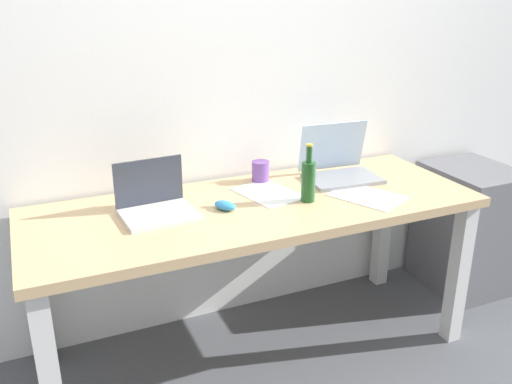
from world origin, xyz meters
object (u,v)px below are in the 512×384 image
(laptop_left, at_px, (156,204))
(beer_bottle, at_px, (308,180))
(desk, at_px, (256,224))
(laptop_right, at_px, (339,166))
(filing_cabinet, at_px, (467,227))
(computer_mouse, at_px, (225,205))
(coffee_mug, at_px, (261,171))

(laptop_left, relative_size, beer_bottle, 1.19)
(desk, height_order, laptop_right, laptop_right)
(laptop_right, height_order, filing_cabinet, laptop_right)
(laptop_right, distance_m, filing_cabinet, 0.94)
(laptop_left, height_order, laptop_right, laptop_right)
(computer_mouse, bearing_deg, coffee_mug, 14.41)
(desk, bearing_deg, filing_cabinet, 4.26)
(computer_mouse, height_order, coffee_mug, coffee_mug)
(beer_bottle, bearing_deg, desk, 163.47)
(coffee_mug, xyz_separation_m, filing_cabinet, (1.18, -0.15, -0.44))
(laptop_right, xyz_separation_m, computer_mouse, (-0.63, -0.15, -0.04))
(desk, distance_m, beer_bottle, 0.29)
(desk, xyz_separation_m, coffee_mug, (0.13, 0.24, 0.14))
(laptop_left, distance_m, beer_bottle, 0.63)
(desk, height_order, coffee_mug, coffee_mug)
(computer_mouse, bearing_deg, laptop_right, -15.33)
(computer_mouse, distance_m, coffee_mug, 0.37)
(beer_bottle, height_order, filing_cabinet, beer_bottle)
(laptop_left, height_order, beer_bottle, beer_bottle)
(desk, distance_m, laptop_right, 0.53)
(filing_cabinet, bearing_deg, beer_bottle, -171.72)
(computer_mouse, bearing_deg, desk, -24.63)
(computer_mouse, bearing_deg, laptop_left, 137.43)
(filing_cabinet, bearing_deg, computer_mouse, -175.76)
(computer_mouse, height_order, filing_cabinet, computer_mouse)
(laptop_left, bearing_deg, laptop_right, 5.26)
(computer_mouse, bearing_deg, filing_cabinet, -24.44)
(laptop_right, bearing_deg, laptop_left, -174.74)
(laptop_left, xyz_separation_m, computer_mouse, (0.27, -0.07, -0.03))
(laptop_right, relative_size, coffee_mug, 3.67)
(filing_cabinet, bearing_deg, coffee_mug, 172.92)
(coffee_mug, bearing_deg, filing_cabinet, -7.08)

